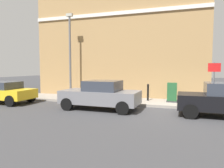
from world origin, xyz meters
TOP-DOWN VIEW (x-y plane):
  - ground at (0.00, 0.00)m, footprint 80.00×80.00m
  - sidewalk at (1.99, 6.00)m, footprint 2.42×30.00m
  - corner_building at (7.18, 4.22)m, footprint 8.06×12.44m
  - car_grey at (-0.58, 3.74)m, footprint 1.99×4.11m
  - car_yellow at (-0.67, 10.40)m, footprint 1.89×4.26m
  - utility_cabinet at (2.10, 0.25)m, footprint 0.46×0.61m
  - bollard_near_cabinet at (2.20, 1.69)m, footprint 0.14×0.14m
  - bollard_far_kerb at (1.03, 3.15)m, footprint 0.14×0.14m
  - street_sign at (1.09, -1.83)m, footprint 0.08×0.60m
  - lamppost at (2.11, 7.07)m, footprint 0.20×0.44m

SIDE VIEW (x-z plane):
  - ground at x=0.00m, z-range 0.00..0.00m
  - sidewalk at x=1.99m, z-range 0.00..0.15m
  - utility_cabinet at x=2.10m, z-range 0.11..1.26m
  - bollard_near_cabinet at x=2.20m, z-range 0.19..1.22m
  - bollard_far_kerb at x=1.03m, z-range 0.19..1.22m
  - car_yellow at x=-0.67m, z-range 0.05..1.38m
  - car_grey at x=-0.58m, z-range 0.01..1.53m
  - street_sign at x=1.09m, z-range 0.51..2.81m
  - lamppost at x=2.11m, z-range 0.44..6.16m
  - corner_building at x=7.18m, z-range 0.00..9.36m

